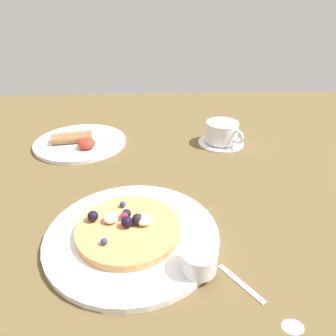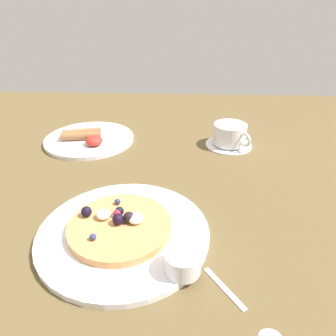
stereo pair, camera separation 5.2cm
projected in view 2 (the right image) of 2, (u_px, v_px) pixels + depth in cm
name	position (u px, v px, depth cm)	size (l,w,h in cm)	color
ground_plane	(164.00, 187.00, 68.37)	(170.96, 137.13, 3.00)	brown
pancake_plate	(124.00, 232.00, 52.16)	(28.94, 28.94, 1.10)	white
pancake_with_berries	(120.00, 225.00, 51.57)	(17.35, 17.35, 3.29)	tan
syrup_ramekin	(183.00, 262.00, 43.44)	(5.23, 5.23, 3.28)	white
breakfast_plate	(90.00, 139.00, 85.88)	(24.42, 24.42, 1.04)	white
fried_breakfast	(83.00, 136.00, 83.97)	(12.99, 10.87, 2.69)	brown
coffee_saucer	(229.00, 144.00, 83.24)	(12.34, 12.34, 0.81)	white
coffee_cup	(230.00, 134.00, 81.58)	(9.05, 10.37, 5.32)	white
teaspoon	(253.00, 317.00, 38.70)	(8.82, 11.48, 0.60)	silver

